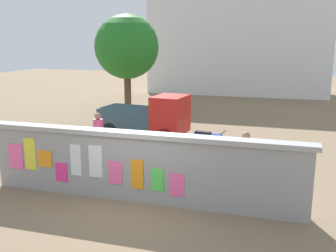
# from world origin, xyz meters

# --- Properties ---
(ground) EXTENTS (60.00, 60.00, 0.00)m
(ground) POSITION_xyz_m (0.00, 8.00, 0.00)
(ground) COLOR #7A664C
(poster_wall) EXTENTS (8.42, 0.42, 1.81)m
(poster_wall) POSITION_xyz_m (-0.01, -0.00, 0.93)
(poster_wall) COLOR gray
(poster_wall) RESTS_ON ground
(auto_rickshaw_truck) EXTENTS (3.76, 1.94, 1.85)m
(auto_rickshaw_truck) POSITION_xyz_m (-1.88, 6.02, 0.90)
(auto_rickshaw_truck) COLOR black
(auto_rickshaw_truck) RESTS_ON ground
(motorcycle) EXTENTS (1.89, 0.60, 0.87)m
(motorcycle) POSITION_xyz_m (0.85, 4.59, 0.46)
(motorcycle) COLOR black
(motorcycle) RESTS_ON ground
(bicycle_near) EXTENTS (1.68, 0.52, 0.95)m
(bicycle_near) POSITION_xyz_m (0.71, 2.51, 0.36)
(bicycle_near) COLOR black
(bicycle_near) RESTS_ON ground
(bicycle_far) EXTENTS (1.70, 0.45, 0.95)m
(bicycle_far) POSITION_xyz_m (2.62, 3.25, 0.36)
(bicycle_far) COLOR black
(bicycle_far) RESTS_ON ground
(person_walking) EXTENTS (0.45, 0.45, 1.62)m
(person_walking) POSITION_xyz_m (2.47, 1.58, 0.99)
(person_walking) COLOR #BF6626
(person_walking) RESTS_ON ground
(person_bystander) EXTENTS (0.41, 0.41, 1.62)m
(person_bystander) POSITION_xyz_m (-2.59, 2.92, 0.99)
(person_bystander) COLOR #BF6626
(person_bystander) RESTS_ON ground
(tree_roadside) EXTENTS (3.25, 3.25, 5.29)m
(tree_roadside) POSITION_xyz_m (-4.33, 9.81, 3.64)
(tree_roadside) COLOR brown
(tree_roadside) RESTS_ON ground
(building_background) EXTENTS (13.32, 4.38, 8.49)m
(building_background) POSITION_xyz_m (-0.01, 21.09, 4.27)
(building_background) COLOR silver
(building_background) RESTS_ON ground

